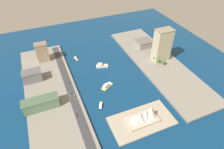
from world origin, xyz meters
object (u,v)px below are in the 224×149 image
at_px(opera_landmark, 143,116).
at_px(hatchback_blue, 69,82).
at_px(ferry_yellow_fast, 107,86).
at_px(traffic_light_waterfront, 74,85).
at_px(terminal_long_green, 41,104).
at_px(taxi_yellow_cab, 75,97).
at_px(ferry_white_commuter, 102,66).
at_px(office_block_beige, 162,45).
at_px(sedan_silver, 70,94).
at_px(patrol_launch_navy, 101,105).
at_px(carpark_squat_concrete, 144,43).
at_px(warehouse_low_gray, 32,76).
at_px(pickup_red, 76,115).
at_px(water_taxi_orange, 76,59).
at_px(apartment_midrise_tan, 42,52).

bearing_deg(opera_landmark, hatchback_blue, -56.74).
bearing_deg(ferry_yellow_fast, traffic_light_waterfront, -18.37).
xyz_separation_m(terminal_long_green, taxi_yellow_cab, (-43.26, -1.32, -6.65)).
xyz_separation_m(ferry_white_commuter, office_block_beige, (-98.66, 21.69, 28.53)).
relative_size(ferry_yellow_fast, ferry_white_commuter, 0.91).
height_order(ferry_yellow_fast, sedan_silver, ferry_yellow_fast).
bearing_deg(patrol_launch_navy, opera_landmark, 131.87).
relative_size(carpark_squat_concrete, sedan_silver, 6.49).
height_order(warehouse_low_gray, office_block_beige, office_block_beige).
bearing_deg(pickup_red, hatchback_blue, -95.43).
height_order(ferry_yellow_fast, patrol_launch_navy, ferry_yellow_fast).
height_order(carpark_squat_concrete, pickup_red, carpark_squat_concrete).
xyz_separation_m(water_taxi_orange, patrol_launch_navy, (-2.30, 118.39, -0.05)).
height_order(apartment_midrise_tan, hatchback_blue, apartment_midrise_tan).
bearing_deg(sedan_silver, pickup_red, 87.54).
bearing_deg(pickup_red, carpark_squat_concrete, -145.00).
distance_m(ferry_yellow_fast, warehouse_low_gray, 111.38).
xyz_separation_m(sedan_silver, hatchback_blue, (-4.39, -25.23, -0.05)).
distance_m(water_taxi_orange, apartment_midrise_tan, 56.58).
xyz_separation_m(ferry_yellow_fast, ferry_white_commuter, (-10.66, -49.26, 0.03)).
relative_size(water_taxi_orange, taxi_yellow_cab, 2.60).
xyz_separation_m(patrol_launch_navy, office_block_beige, (-130.12, -58.18, 29.56)).
bearing_deg(ferry_yellow_fast, ferry_white_commuter, -102.21).
bearing_deg(carpark_squat_concrete, water_taxi_orange, -5.33).
bearing_deg(ferry_yellow_fast, terminal_long_green, 3.89).
xyz_separation_m(office_block_beige, pickup_red, (164.06, 63.61, -26.81)).
bearing_deg(terminal_long_green, sedan_silver, -167.59).
xyz_separation_m(apartment_midrise_tan, hatchback_blue, (-26.30, 73.85, -15.26)).
bearing_deg(office_block_beige, ferry_white_commuter, -12.40).
bearing_deg(carpark_squat_concrete, ferry_white_commuter, 15.73).
xyz_separation_m(carpark_squat_concrete, opera_landmark, (87.70, 148.99, 0.84)).
distance_m(ferry_yellow_fast, opera_landmark, 75.58).
bearing_deg(water_taxi_orange, pickup_red, 75.66).
xyz_separation_m(warehouse_low_gray, taxi_yellow_cab, (-48.27, 58.83, -7.40)).
distance_m(warehouse_low_gray, carpark_squat_concrete, 203.27).
height_order(terminal_long_green, carpark_squat_concrete, terminal_long_green).
bearing_deg(ferry_white_commuter, water_taxi_orange, -48.77).
bearing_deg(traffic_light_waterfront, water_taxi_orange, -106.32).
relative_size(terminal_long_green, hatchback_blue, 9.05).
xyz_separation_m(patrol_launch_navy, pickup_red, (33.94, 5.43, 2.75)).
distance_m(water_taxi_orange, warehouse_low_gray, 81.97).
xyz_separation_m(ferry_yellow_fast, opera_landmark, (-17.33, 73.15, 7.76)).
bearing_deg(traffic_light_waterfront, terminal_long_green, 23.87).
height_order(ferry_yellow_fast, water_taxi_orange, ferry_yellow_fast).
relative_size(water_taxi_orange, hatchback_blue, 2.65).
bearing_deg(carpark_squat_concrete, sedan_silver, 24.94).
distance_m(ferry_yellow_fast, carpark_squat_concrete, 129.73).
distance_m(office_block_beige, traffic_light_waterfront, 156.09).
bearing_deg(ferry_white_commuter, patrol_launch_navy, 68.50).
distance_m(apartment_midrise_tan, carpark_squat_concrete, 182.11).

